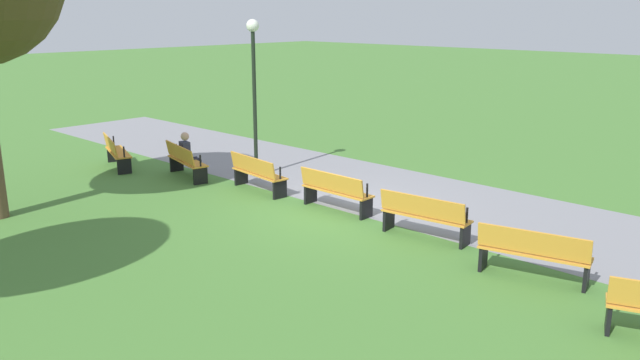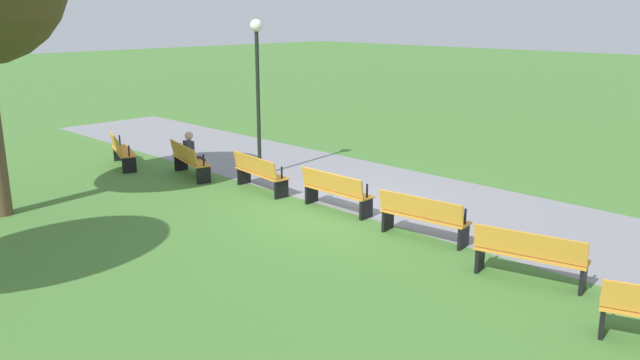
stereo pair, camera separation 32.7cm
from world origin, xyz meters
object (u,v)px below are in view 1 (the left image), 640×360
bench_4 (424,215)px  bench_3 (335,190)px  bench_2 (257,173)px  person_seated (188,153)px  lamp_post (254,69)px  bench_5 (533,253)px  bench_1 (185,160)px  bench_0 (116,151)px

bench_4 → bench_3: bearing=170.1°
bench_2 → bench_3: same height
person_seated → lamp_post: lamp_post is taller
bench_2 → bench_5: (7.22, -0.42, 0.00)m
bench_2 → bench_1: bearing=-163.5°
bench_0 → lamp_post: bearing=50.7°
bench_1 → person_seated: bearing=123.1°
bench_3 → bench_4: same height
bench_1 → bench_3: bearing=19.9°
bench_1 → bench_2: size_ratio=1.01×
bench_4 → lamp_post: 6.54m
bench_2 → bench_3: 2.42m
bench_1 → bench_3: size_ratio=1.03×
lamp_post → bench_5: bearing=-9.6°
bench_3 → bench_4: (2.42, -0.14, 0.00)m
bench_2 → person_seated: 2.46m
bench_4 → bench_1: bearing=176.7°
bench_1 → bench_2: (2.39, 0.42, 0.00)m
bench_4 → lamp_post: size_ratio=0.44×
bench_3 → person_seated: (-4.86, -0.39, 0.16)m
bench_0 → bench_5: 11.95m
bench_0 → bench_2: 4.83m
bench_0 → bench_1: 2.42m
bench_0 → bench_1: same height
bench_5 → bench_1: bearing=166.7°
bench_2 → bench_5: size_ratio=0.99×
bench_1 → person_seated: 0.24m
bench_5 → lamp_post: size_ratio=0.45×
bench_1 → bench_5: size_ratio=1.00×
person_seated → bench_0: bearing=-146.2°
bench_2 → person_seated: bearing=-167.4°
bench_2 → bench_5: bearing=3.3°
bench_5 → person_seated: person_seated is taller
bench_1 → bench_4: bearing=16.6°
bench_5 → person_seated: size_ratio=1.52×
bench_5 → bench_4: bearing=156.8°
bench_1 → bench_5: same height
person_seated → bench_3: bearing=17.9°
bench_3 → lamp_post: bearing=166.5°
bench_4 → lamp_post: lamp_post is taller
bench_0 → bench_4: size_ratio=1.01×
bench_3 → bench_5: (4.80, -0.56, 0.00)m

